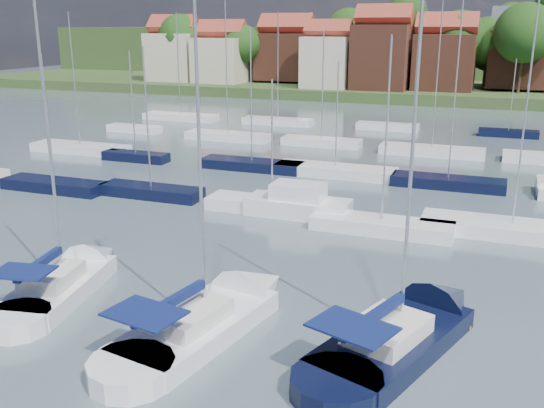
% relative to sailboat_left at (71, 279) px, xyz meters
% --- Properties ---
extents(ground, '(260.00, 260.00, 0.00)m').
position_rel_sailboat_left_xyz_m(ground, '(12.14, 34.93, -0.36)').
color(ground, '#3F4F56').
rests_on(ground, ground).
extents(sailboat_left, '(4.82, 11.12, 14.69)m').
position_rel_sailboat_left_xyz_m(sailboat_left, '(0.00, 0.00, 0.00)').
color(sailboat_left, white).
rests_on(sailboat_left, ground).
extents(sailboat_centre, '(5.32, 12.59, 16.56)m').
position_rel_sailboat_left_xyz_m(sailboat_centre, '(8.48, -0.81, -0.01)').
color(sailboat_centre, white).
rests_on(sailboat_centre, ground).
extents(sailboat_navy, '(7.22, 12.90, 17.29)m').
position_rel_sailboat_left_xyz_m(sailboat_navy, '(16.53, 0.82, -0.01)').
color(sailboat_navy, black).
rests_on(sailboat_navy, ground).
extents(buoy_c, '(0.55, 0.55, 0.55)m').
position_rel_sailboat_left_xyz_m(buoy_c, '(6.24, -5.23, -0.36)').
color(buoy_c, '#D85914').
rests_on(buoy_c, ground).
extents(buoy_e, '(0.45, 0.45, 0.45)m').
position_rel_sailboat_left_xyz_m(buoy_e, '(18.56, 2.30, -0.36)').
color(buoy_e, '#D85914').
rests_on(buoy_e, ground).
extents(marina_field, '(79.62, 41.41, 15.93)m').
position_rel_sailboat_left_xyz_m(marina_field, '(14.05, 30.08, 0.07)').
color(marina_field, white).
rests_on(marina_field, ground).
extents(far_shore_town, '(212.46, 90.00, 22.27)m').
position_rel_sailboat_left_xyz_m(far_shore_town, '(14.37, 127.60, 4.25)').
color(far_shore_town, '#3C4F27').
rests_on(far_shore_town, ground).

